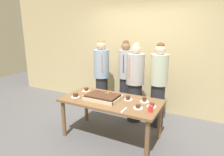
# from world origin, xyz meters

# --- Properties ---
(ground_plane) EXTENTS (12.00, 12.00, 0.00)m
(ground_plane) POSITION_xyz_m (0.00, 0.00, 0.00)
(ground_plane) COLOR #5B5B60
(interior_back_panel) EXTENTS (8.00, 0.12, 3.00)m
(interior_back_panel) POSITION_xyz_m (0.00, 1.60, 1.50)
(interior_back_panel) COLOR #CCB784
(interior_back_panel) RESTS_ON ground_plane
(party_table) EXTENTS (1.73, 0.87, 0.72)m
(party_table) POSITION_xyz_m (0.00, 0.00, 0.64)
(party_table) COLOR brown
(party_table) RESTS_ON ground_plane
(sheet_cake) EXTENTS (0.62, 0.43, 0.11)m
(sheet_cake) POSITION_xyz_m (-0.14, -0.04, 0.76)
(sheet_cake) COLOR beige
(sheet_cake) RESTS_ON party_table
(plated_slice_near_left) EXTENTS (0.15, 0.15, 0.08)m
(plated_slice_near_left) POSITION_xyz_m (0.27, 0.12, 0.75)
(plated_slice_near_left) COLOR white
(plated_slice_near_left) RESTS_ON party_table
(plated_slice_near_right) EXTENTS (0.15, 0.15, 0.06)m
(plated_slice_near_right) POSITION_xyz_m (0.55, -0.14, 0.74)
(plated_slice_near_right) COLOR white
(plated_slice_near_right) RESTS_ON party_table
(plated_slice_far_left) EXTENTS (0.15, 0.15, 0.07)m
(plated_slice_far_left) POSITION_xyz_m (-0.66, 0.20, 0.75)
(plated_slice_far_left) COLOR white
(plated_slice_far_left) RESTS_ON party_table
(plated_slice_far_right) EXTENTS (0.15, 0.15, 0.08)m
(plated_slice_far_right) POSITION_xyz_m (-0.62, -0.19, 0.75)
(plated_slice_far_right) COLOR white
(plated_slice_far_right) RESTS_ON party_table
(plated_slice_center_front) EXTENTS (0.15, 0.15, 0.08)m
(plated_slice_center_front) POSITION_xyz_m (0.55, 0.17, 0.75)
(plated_slice_center_front) COLOR white
(plated_slice_center_front) RESTS_ON party_table
(plated_slice_center_back) EXTENTS (0.15, 0.15, 0.07)m
(plated_slice_center_back) POSITION_xyz_m (0.72, 0.02, 0.75)
(plated_slice_center_back) COLOR white
(plated_slice_center_back) RESTS_ON party_table
(drink_cup_nearest) EXTENTS (0.07, 0.07, 0.10)m
(drink_cup_nearest) POSITION_xyz_m (0.76, -0.18, 0.77)
(drink_cup_nearest) COLOR red
(drink_cup_nearest) RESTS_ON party_table
(cake_server_utensil) EXTENTS (0.03, 0.20, 0.01)m
(cake_server_utensil) POSITION_xyz_m (0.39, -0.31, 0.73)
(cake_server_utensil) COLOR silver
(cake_server_utensil) RESTS_ON party_table
(person_serving_front) EXTENTS (0.35, 0.35, 1.70)m
(person_serving_front) POSITION_xyz_m (-0.79, 1.02, 0.88)
(person_serving_front) COLOR #28282D
(person_serving_front) RESTS_ON ground_plane
(person_green_shirt_behind) EXTENTS (0.37, 0.37, 1.66)m
(person_green_shirt_behind) POSITION_xyz_m (0.12, 0.83, 0.85)
(person_green_shirt_behind) COLOR #28282D
(person_green_shirt_behind) RESTS_ON ground_plane
(person_striped_tie_right) EXTENTS (0.34, 0.34, 1.68)m
(person_striped_tie_right) POSITION_xyz_m (0.61, 0.83, 0.87)
(person_striped_tie_right) COLOR #28282D
(person_striped_tie_right) RESTS_ON ground_plane
(person_far_right_suit) EXTENTS (0.32, 0.32, 1.68)m
(person_far_right_suit) POSITION_xyz_m (-0.25, 1.18, 0.88)
(person_far_right_suit) COLOR #28282D
(person_far_right_suit) RESTS_ON ground_plane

